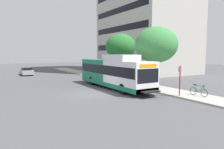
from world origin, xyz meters
TOP-DOWN VIEW (x-y plane):
  - ground_plane at (0.00, 8.00)m, footprint 120.00×120.00m
  - sidewalk_curb at (7.00, 6.00)m, footprint 3.00×56.00m
  - transit_bus at (3.52, 1.87)m, footprint 2.58×12.25m
  - bus_stop_sign_pole at (5.86, -5.24)m, footprint 0.10×0.36m
  - bicycle_parked at (7.22, -6.13)m, footprint 0.52×1.76m
  - street_tree_near_stop at (7.88, -0.05)m, footprint 4.68×4.68m
  - street_tree_mid_block at (8.09, 7.55)m, footprint 4.32×4.32m
  - parked_car_far_lane at (-2.68, 21.45)m, footprint 1.80×4.50m
  - lattice_comm_tower at (19.21, 33.22)m, footprint 1.10×1.10m

SIDE VIEW (x-z plane):
  - ground_plane at x=0.00m, z-range 0.00..0.00m
  - sidewalk_curb at x=7.00m, z-range 0.00..0.14m
  - bicycle_parked at x=7.22m, z-range 0.05..1.07m
  - parked_car_far_lane at x=-2.68m, z-range 0.00..1.33m
  - bus_stop_sign_pole at x=5.86m, z-range 0.35..2.95m
  - transit_bus at x=3.52m, z-range -0.12..3.53m
  - street_tree_near_stop at x=7.88m, z-range 1.44..8.03m
  - street_tree_mid_block at x=8.09m, z-range 1.53..8.02m
  - lattice_comm_tower at x=19.21m, z-range -4.44..21.57m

